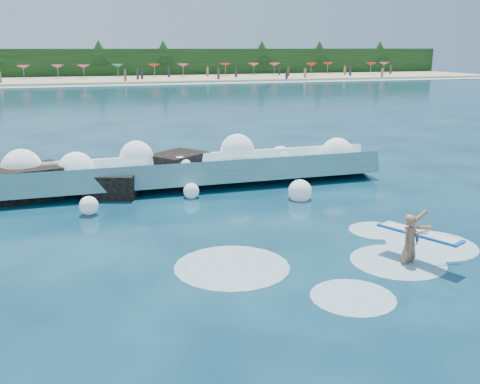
% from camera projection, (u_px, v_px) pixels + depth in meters
% --- Properties ---
extents(ground, '(200.00, 200.00, 0.00)m').
position_uv_depth(ground, '(207.00, 262.00, 13.53)').
color(ground, '#07223A').
rests_on(ground, ground).
extents(beach, '(140.00, 20.00, 0.40)m').
position_uv_depth(beach, '(90.00, 80.00, 85.36)').
color(beach, tan).
rests_on(beach, ground).
extents(wet_band, '(140.00, 5.00, 0.08)m').
position_uv_depth(wet_band, '(93.00, 86.00, 75.27)').
color(wet_band, silver).
rests_on(wet_band, ground).
extents(treeline, '(140.00, 4.00, 5.00)m').
position_uv_depth(treeline, '(87.00, 63.00, 93.97)').
color(treeline, black).
rests_on(treeline, ground).
extents(breaking_wave, '(17.38, 2.74, 1.50)m').
position_uv_depth(breaking_wave, '(162.00, 174.00, 20.71)').
color(breaking_wave, teal).
rests_on(breaking_wave, ground).
extents(rock_cluster, '(8.40, 3.41, 1.42)m').
position_uv_depth(rock_cluster, '(100.00, 180.00, 20.03)').
color(rock_cluster, black).
rests_on(rock_cluster, ground).
extents(surfer_with_board, '(1.37, 2.78, 1.57)m').
position_uv_depth(surfer_with_board, '(412.00, 242.00, 13.25)').
color(surfer_with_board, '#A26B4B').
rests_on(surfer_with_board, ground).
extents(wave_spray, '(15.71, 4.74, 2.02)m').
position_uv_depth(wave_spray, '(160.00, 163.00, 20.46)').
color(wave_spray, white).
rests_on(wave_spray, ground).
extents(surf_foam, '(9.52, 5.49, 0.15)m').
position_uv_depth(surf_foam, '(351.00, 260.00, 13.65)').
color(surf_foam, silver).
rests_on(surf_foam, ground).
extents(beach_umbrellas, '(111.35, 6.55, 0.50)m').
position_uv_depth(beach_umbrellas, '(88.00, 66.00, 87.04)').
color(beach_umbrellas, red).
rests_on(beach_umbrellas, ground).
extents(beachgoers, '(104.66, 13.70, 1.93)m').
position_uv_depth(beachgoers, '(176.00, 74.00, 86.19)').
color(beachgoers, '#3F332D').
rests_on(beachgoers, ground).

